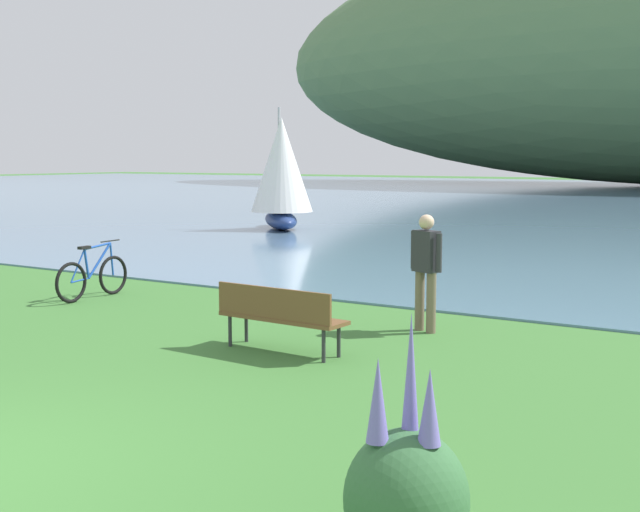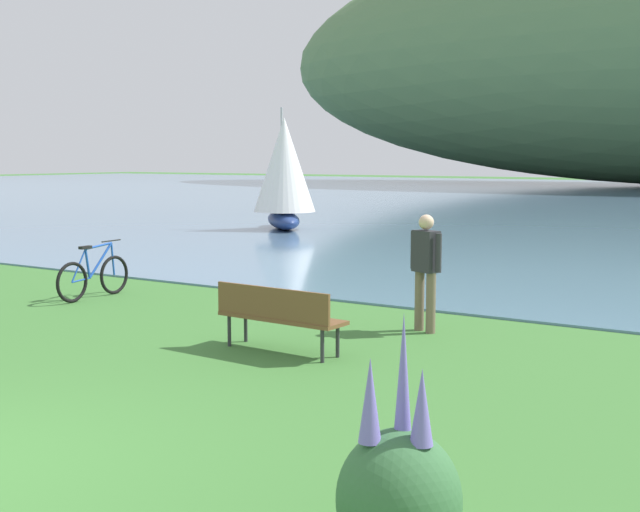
% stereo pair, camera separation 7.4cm
% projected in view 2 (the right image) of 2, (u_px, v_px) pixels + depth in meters
% --- Properties ---
extents(park_bench_near_camera, '(1.82, 0.57, 0.88)m').
position_uv_depth(park_bench_near_camera, '(278.00, 313.00, 10.57)').
color(park_bench_near_camera, brown).
rests_on(park_bench_near_camera, ground).
extents(bicycle_leaning_near_bench, '(0.18, 1.77, 1.01)m').
position_uv_depth(bicycle_leaning_near_bench, '(94.00, 276.00, 14.70)').
color(bicycle_leaning_near_bench, black).
rests_on(bicycle_leaning_near_bench, ground).
extents(person_at_shoreline, '(0.57, 0.34, 1.71)m').
position_uv_depth(person_at_shoreline, '(426.00, 265.00, 11.80)').
color(person_at_shoreline, '#72604C').
rests_on(person_at_shoreline, ground).
extents(echium_bush_closest_to_camera, '(0.78, 0.78, 1.60)m').
position_uv_depth(echium_bush_closest_to_camera, '(399.00, 494.00, 4.99)').
color(echium_bush_closest_to_camera, '#386B3D').
rests_on(echium_bush_closest_to_camera, ground).
extents(sailboat_toward_hillside, '(3.32, 3.41, 4.22)m').
position_uv_depth(sailboat_toward_hillside, '(284.00, 172.00, 28.13)').
color(sailboat_toward_hillside, navy).
rests_on(sailboat_toward_hillside, bay_water).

